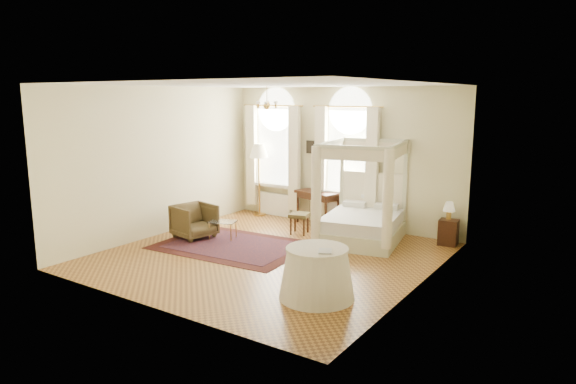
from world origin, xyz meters
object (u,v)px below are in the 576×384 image
object	(u,v)px
coffee_table	(223,223)
canopy_bed	(362,219)
nightstand	(448,232)
writing_desk	(318,196)
armchair	(194,221)
floor_lamp	(259,155)
stool	(299,217)
side_table	(317,273)

from	to	relation	value
coffee_table	canopy_bed	bearing A→B (deg)	29.61
nightstand	writing_desk	distance (m)	3.22
armchair	floor_lamp	world-z (taller)	floor_lamp
writing_desk	floor_lamp	xyz separation A→B (m)	(-1.77, 0.00, 0.90)
nightstand	stool	size ratio (longest dim) A/B	1.07
armchair	floor_lamp	xyz separation A→B (m)	(-0.12, 2.55, 1.23)
canopy_bed	writing_desk	size ratio (longest dim) A/B	1.89
coffee_table	floor_lamp	world-z (taller)	floor_lamp
stool	armchair	size ratio (longest dim) A/B	0.61
nightstand	side_table	distance (m)	4.11
canopy_bed	nightstand	size ratio (longest dim) A/B	4.15
floor_lamp	canopy_bed	bearing A→B (deg)	-13.16
canopy_bed	floor_lamp	bearing A→B (deg)	166.84
coffee_table	armchair	bearing A→B (deg)	-154.27
canopy_bed	side_table	xyz separation A→B (m)	(0.79, -3.24, -0.09)
armchair	coffee_table	world-z (taller)	armchair
stool	floor_lamp	bearing A→B (deg)	152.14
floor_lamp	stool	bearing A→B (deg)	-27.86
canopy_bed	stool	world-z (taller)	canopy_bed
writing_desk	floor_lamp	bearing A→B (deg)	180.00
nightstand	floor_lamp	xyz separation A→B (m)	(-4.96, 0.00, 1.33)
armchair	side_table	world-z (taller)	side_table
nightstand	canopy_bed	bearing A→B (deg)	-154.58
canopy_bed	nightstand	distance (m)	1.82
floor_lamp	side_table	world-z (taller)	floor_lamp
canopy_bed	writing_desk	xyz separation A→B (m)	(-1.55, 0.78, 0.21)
canopy_bed	coffee_table	xyz separation A→B (m)	(-2.63, -1.49, -0.13)
stool	nightstand	bearing A→B (deg)	17.79
coffee_table	side_table	distance (m)	3.84
coffee_table	floor_lamp	distance (m)	2.68
nightstand	side_table	world-z (taller)	side_table
canopy_bed	armchair	distance (m)	3.66
writing_desk	side_table	xyz separation A→B (m)	(2.35, -4.02, -0.30)
writing_desk	armchair	size ratio (longest dim) A/B	1.45
stool	side_table	world-z (taller)	side_table
writing_desk	floor_lamp	size ratio (longest dim) A/B	0.64
writing_desk	coffee_table	xyz separation A→B (m)	(-1.07, -2.27, -0.34)
floor_lamp	side_table	xyz separation A→B (m)	(4.11, -4.02, -1.20)
armchair	floor_lamp	size ratio (longest dim) A/B	0.44
canopy_bed	nightstand	world-z (taller)	canopy_bed
writing_desk	side_table	distance (m)	4.66
canopy_bed	stool	distance (m)	1.47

